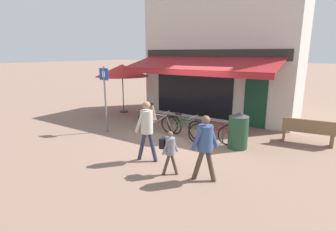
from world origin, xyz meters
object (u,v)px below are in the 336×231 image
at_px(pedestrian_adult, 147,125).
at_px(parking_sign, 105,93).
at_px(bicycle_silver, 157,122).
at_px(bicycle_red, 213,133).
at_px(pedestrian_child, 169,148).
at_px(bicycle_green, 185,127).
at_px(park_bench, 308,131).
at_px(pedestrian_second_adult, 205,142).
at_px(cafe_parasol, 122,70).
at_px(litter_bin, 238,130).

distance_m(pedestrian_adult, parking_sign, 3.35).
relative_size(bicycle_silver, bicycle_red, 1.10).
relative_size(bicycle_red, pedestrian_child, 1.40).
bearing_deg(bicycle_green, bicycle_red, 5.47).
relative_size(bicycle_silver, pedestrian_child, 1.54).
xyz_separation_m(pedestrian_adult, pedestrian_child, (0.99, -0.39, -0.35)).
bearing_deg(park_bench, bicycle_silver, -168.92).
bearing_deg(pedestrian_second_adult, cafe_parasol, 153.67).
height_order(bicycle_green, pedestrian_second_adult, pedestrian_second_adult).
relative_size(bicycle_red, park_bench, 0.98).
xyz_separation_m(bicycle_green, bicycle_red, (1.15, -0.11, -0.02)).
xyz_separation_m(pedestrian_second_adult, park_bench, (1.75, 4.24, -0.51)).
height_order(pedestrian_adult, pedestrian_child, pedestrian_adult).
xyz_separation_m(bicycle_red, litter_bin, (0.82, 0.08, 0.22)).
bearing_deg(bicycle_silver, park_bench, 11.58).
xyz_separation_m(bicycle_silver, bicycle_red, (2.40, -0.12, -0.01)).
bearing_deg(pedestrian_adult, bicycle_green, 99.29).
distance_m(parking_sign, cafe_parasol, 3.56).
relative_size(bicycle_green, pedestrian_second_adult, 1.09).
height_order(bicycle_silver, bicycle_green, bicycle_green).
bearing_deg(park_bench, cafe_parasol, 171.66).
xyz_separation_m(pedestrian_second_adult, parking_sign, (-4.90, 1.53, 0.56)).
distance_m(bicycle_silver, bicycle_red, 2.40).
bearing_deg(parking_sign, pedestrian_second_adult, -17.31).
xyz_separation_m(pedestrian_child, pedestrian_second_adult, (0.87, 0.21, 0.26)).
bearing_deg(pedestrian_second_adult, litter_bin, 98.79).
bearing_deg(pedestrian_second_adult, pedestrian_adult, -178.45).
bearing_deg(bicycle_green, cafe_parasol, 169.28).
height_order(pedestrian_adult, cafe_parasol, cafe_parasol).
bearing_deg(pedestrian_child, bicycle_green, 101.86).
bearing_deg(cafe_parasol, pedestrian_second_adult, -33.53).
relative_size(pedestrian_adult, park_bench, 1.05).
height_order(bicycle_green, litter_bin, litter_bin).
xyz_separation_m(bicycle_silver, park_bench, (5.04, 1.61, 0.09)).
bearing_deg(pedestrian_adult, cafe_parasol, 143.87).
height_order(parking_sign, cafe_parasol, parking_sign).
relative_size(bicycle_red, litter_bin, 1.38).
distance_m(bicycle_red, litter_bin, 0.86).
bearing_deg(bicycle_green, pedestrian_second_adult, -41.16).
height_order(bicycle_green, park_bench, bicycle_green).
relative_size(bicycle_silver, park_bench, 1.08).
xyz_separation_m(bicycle_red, pedestrian_second_adult, (0.90, -2.51, 0.60)).
distance_m(bicycle_red, pedestrian_child, 2.74).
height_order(bicycle_silver, parking_sign, parking_sign).
height_order(bicycle_silver, litter_bin, litter_bin).
height_order(pedestrian_adult, park_bench, pedestrian_adult).
height_order(bicycle_green, pedestrian_child, pedestrian_child).
relative_size(litter_bin, park_bench, 0.71).
bearing_deg(pedestrian_adult, pedestrian_child, -16.36).
bearing_deg(parking_sign, pedestrian_child, -23.28).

